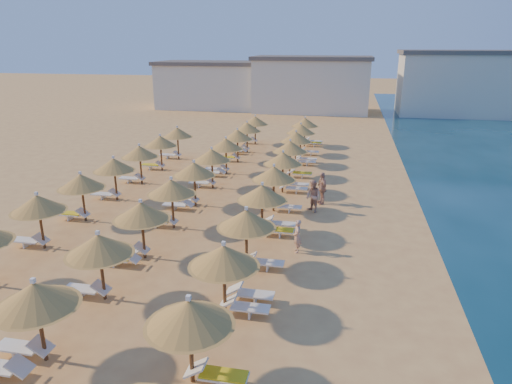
% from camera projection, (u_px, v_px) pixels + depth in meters
% --- Properties ---
extents(ground, '(220.00, 220.00, 0.00)m').
position_uv_depth(ground, '(218.00, 243.00, 21.40)').
color(ground, tan).
rests_on(ground, ground).
extents(hotel_blocks, '(48.61, 9.45, 8.10)m').
position_uv_depth(hotel_blocks, '(333.00, 84.00, 61.41)').
color(hotel_blocks, beige).
rests_on(hotel_blocks, ground).
extents(parasol_row_east, '(2.45, 36.88, 2.71)m').
position_uv_depth(parasol_row_east, '(274.00, 174.00, 24.82)').
color(parasol_row_east, brown).
rests_on(parasol_row_east, ground).
extents(parasol_row_west, '(2.45, 36.88, 2.71)m').
position_uv_depth(parasol_row_west, '(194.00, 170.00, 25.67)').
color(parasol_row_west, brown).
rests_on(parasol_row_west, ground).
extents(parasol_row_inland, '(2.45, 23.11, 2.71)m').
position_uv_depth(parasol_row_inland, '(114.00, 165.00, 26.60)').
color(parasol_row_inland, brown).
rests_on(parasol_row_inland, ground).
extents(loungers, '(12.62, 35.90, 0.66)m').
position_uv_depth(loungers, '(211.00, 201.00, 26.00)').
color(loungers, white).
rests_on(loungers, ground).
extents(beachgoer_b, '(1.11, 1.11, 1.82)m').
position_uv_depth(beachgoer_b, '(313.00, 196.00, 25.08)').
color(beachgoer_b, tan).
rests_on(beachgoer_b, ground).
extents(beachgoer_a, '(0.48, 0.62, 1.52)m').
position_uv_depth(beachgoer_a, '(297.00, 236.00, 20.26)').
color(beachgoer_a, tan).
rests_on(beachgoer_a, ground).
extents(beachgoer_c, '(0.89, 1.19, 1.88)m').
position_uv_depth(beachgoer_c, '(322.00, 188.00, 26.40)').
color(beachgoer_c, tan).
rests_on(beachgoer_c, ground).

